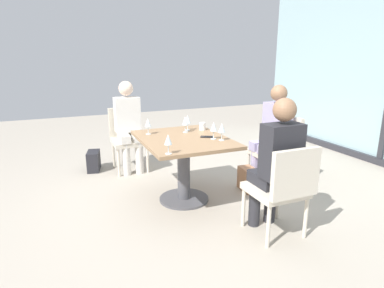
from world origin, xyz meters
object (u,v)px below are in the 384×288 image
object	(u,v)px
coffee_cup	(202,126)
handbag_1	(249,180)
wine_glass_1	(188,119)
wine_glass_4	(214,127)
dining_table_main	(184,155)
person_side_end	(128,122)
chair_near_window	(278,146)
person_far_right	(276,160)
handbag_0	(94,161)
wine_glass_5	(222,128)
wine_glass_2	(148,123)
person_near_window	(272,131)
cell_phone_on_table	(207,137)
wine_glass_0	(185,121)
chair_side_end	(128,135)
chair_far_right	(283,186)
wine_glass_3	(168,140)

from	to	relation	value
coffee_cup	handbag_1	size ratio (longest dim) A/B	0.30
wine_glass_1	wine_glass_4	xyz separation A→B (m)	(0.50, 0.09, 0.00)
dining_table_main	person_side_end	world-z (taller)	person_side_end
chair_near_window	wine_glass_4	bearing A→B (deg)	-80.16
person_far_right	coffee_cup	xyz separation A→B (m)	(-1.23, -0.16, 0.08)
person_far_right	handbag_0	bearing A→B (deg)	-150.91
chair_near_window	handbag_0	size ratio (longest dim) A/B	2.90
wine_glass_5	handbag_0	distance (m)	2.16
wine_glass_2	person_near_window	bearing A→B (deg)	78.10
wine_glass_4	handbag_1	xyz separation A→B (m)	(-0.12, 0.55, -0.72)
chair_near_window	wine_glass_4	xyz separation A→B (m)	(0.17, -1.00, 0.37)
cell_phone_on_table	handbag_1	distance (m)	0.83
dining_table_main	handbag_1	world-z (taller)	dining_table_main
wine_glass_5	wine_glass_1	bearing A→B (deg)	-165.56
chair_near_window	coffee_cup	bearing A→B (deg)	-106.16
wine_glass_2	wine_glass_0	bearing A→B (deg)	80.18
coffee_cup	handbag_0	distance (m)	1.76
wine_glass_2	chair_side_end	bearing A→B (deg)	-178.35
chair_far_right	wine_glass_1	bearing A→B (deg)	-166.92
chair_far_right	wine_glass_3	size ratio (longest dim) A/B	4.70
wine_glass_4	wine_glass_5	size ratio (longest dim) A/B	1.00
chair_side_end	wine_glass_3	xyz separation A→B (m)	(1.84, -0.01, 0.37)
wine_glass_3	handbag_1	distance (m)	1.44
handbag_0	handbag_1	world-z (taller)	same
cell_phone_on_table	wine_glass_1	bearing A→B (deg)	-141.76
chair_far_right	wine_glass_4	distance (m)	1.00
wine_glass_2	wine_glass_5	distance (m)	0.85
wine_glass_5	handbag_1	xyz separation A→B (m)	(-0.20, 0.49, -0.72)
chair_far_right	person_near_window	bearing A→B (deg)	148.29
dining_table_main	wine_glass_0	size ratio (longest dim) A/B	6.16
person_side_end	cell_phone_on_table	xyz separation A→B (m)	(1.30, 0.59, 0.03)
coffee_cup	person_far_right	bearing A→B (deg)	7.24
wine_glass_0	person_near_window	bearing A→B (deg)	77.27
coffee_cup	handbag_0	world-z (taller)	coffee_cup
chair_near_window	wine_glass_1	size ratio (longest dim) A/B	4.70
dining_table_main	wine_glass_4	world-z (taller)	wine_glass_4
wine_glass_1	cell_phone_on_table	bearing A→B (deg)	9.97
wine_glass_1	wine_glass_2	distance (m)	0.49
chair_side_end	chair_near_window	distance (m)	2.09
chair_near_window	cell_phone_on_table	distance (m)	1.06
wine_glass_0	wine_glass_5	bearing A→B (deg)	23.49
coffee_cup	handbag_0	xyz separation A→B (m)	(-1.15, -1.17, -0.64)
chair_side_end	dining_table_main	bearing A→B (deg)	14.17
wine_glass_1	handbag_1	bearing A→B (deg)	59.31
dining_table_main	wine_glass_2	world-z (taller)	wine_glass_2
person_side_end	wine_glass_3	bearing A→B (deg)	-0.34
person_side_end	handbag_0	distance (m)	0.77
wine_glass_4	coffee_cup	world-z (taller)	wine_glass_4
wine_glass_2	handbag_1	size ratio (longest dim) A/B	0.62
person_far_right	handbag_1	size ratio (longest dim) A/B	4.20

